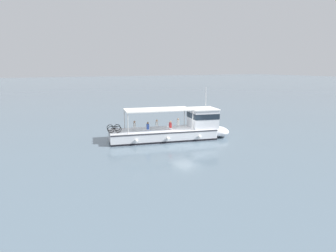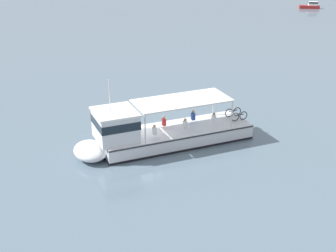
% 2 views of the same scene
% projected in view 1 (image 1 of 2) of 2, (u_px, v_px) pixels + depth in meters
% --- Properties ---
extents(ground_plane, '(400.00, 400.00, 0.00)m').
position_uv_depth(ground_plane, '(187.00, 141.00, 30.67)').
color(ground_plane, slate).
extents(ferry_main, '(5.82, 13.07, 5.32)m').
position_uv_depth(ferry_main, '(177.00, 129.00, 31.35)').
color(ferry_main, silver).
rests_on(ferry_main, ground).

